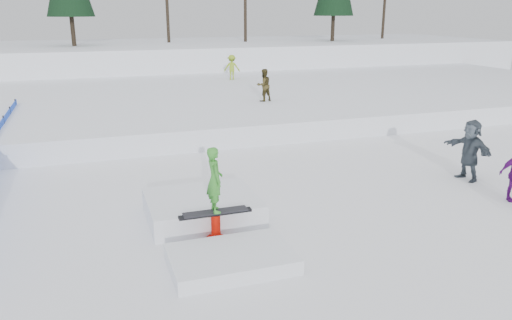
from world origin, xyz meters
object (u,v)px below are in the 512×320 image
object	(u,v)px
walker_ygreen	(232,67)
jib_rail_feature	(210,218)
spectator_dark	(470,150)
walker_olive	(264,85)

from	to	relation	value
walker_ygreen	jib_rail_feature	bearing A→B (deg)	91.36
spectator_dark	jib_rail_feature	distance (m)	8.17
spectator_dark	jib_rail_feature	xyz separation A→B (m)	(-8.08, -1.01, -0.60)
spectator_dark	jib_rail_feature	size ratio (longest dim) A/B	0.41
spectator_dark	walker_olive	bearing A→B (deg)	-171.07
walker_olive	walker_ygreen	world-z (taller)	walker_olive
walker_olive	spectator_dark	xyz separation A→B (m)	(2.75, -10.21, -0.63)
walker_olive	walker_ygreen	bearing A→B (deg)	-109.63
walker_ygreen	spectator_dark	size ratio (longest dim) A/B	0.82
spectator_dark	jib_rail_feature	bearing A→B (deg)	-89.06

